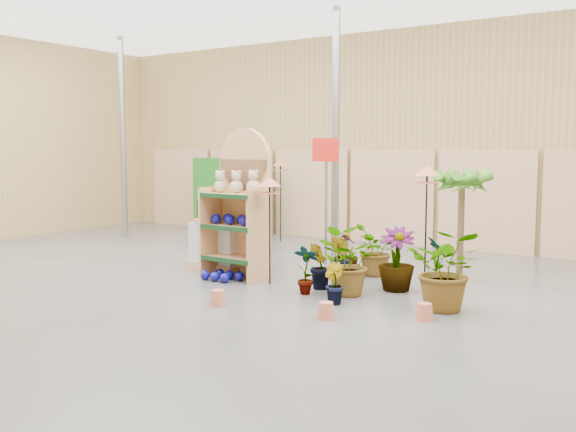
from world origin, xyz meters
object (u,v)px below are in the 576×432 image
object	(u,v)px
display_shelf	(241,209)
pallet_stack	(227,245)
bird_table_front	(270,185)
potted_plant_2	(345,262)

from	to	relation	value
display_shelf	pallet_stack	world-z (taller)	display_shelf
pallet_stack	bird_table_front	bearing A→B (deg)	-17.18
bird_table_front	potted_plant_2	xyz separation A→B (m)	(1.27, -0.01, -1.03)
potted_plant_2	bird_table_front	bearing A→B (deg)	179.43
display_shelf	bird_table_front	world-z (taller)	display_shelf
display_shelf	bird_table_front	xyz separation A→B (m)	(0.72, -0.24, 0.42)
pallet_stack	bird_table_front	world-z (taller)	bird_table_front
display_shelf	bird_table_front	distance (m)	0.87
pallet_stack	display_shelf	bearing A→B (deg)	-24.66
display_shelf	pallet_stack	bearing A→B (deg)	148.84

